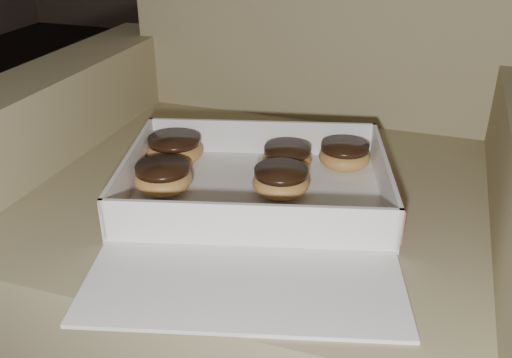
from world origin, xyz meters
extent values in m
plane|color=black|center=(0.00, 0.00, 0.00)|extent=(4.50, 4.50, 0.00)
cube|color=#897E57|center=(0.40, -0.24, 0.21)|extent=(0.71, 0.71, 0.42)
cube|color=#897E57|center=(0.02, -0.24, 0.28)|extent=(0.12, 0.71, 0.55)
cube|color=white|center=(0.40, -0.31, 0.42)|extent=(0.43, 0.37, 0.01)
cube|color=white|center=(0.37, -0.17, 0.45)|extent=(0.36, 0.10, 0.06)
cube|color=white|center=(0.44, -0.44, 0.45)|extent=(0.36, 0.10, 0.06)
cube|color=white|center=(0.22, -0.35, 0.45)|extent=(0.08, 0.27, 0.06)
cube|color=white|center=(0.58, -0.26, 0.45)|extent=(0.08, 0.27, 0.06)
cube|color=#B84A51|center=(0.59, -0.26, 0.45)|extent=(0.07, 0.27, 0.05)
cube|color=white|center=(0.46, -0.52, 0.42)|extent=(0.40, 0.25, 0.01)
ellipsoid|color=#C38544|center=(0.44, -0.30, 0.44)|extent=(0.08, 0.08, 0.04)
cylinder|color=black|center=(0.44, -0.30, 0.46)|extent=(0.08, 0.08, 0.01)
ellipsoid|color=#C38544|center=(0.25, -0.26, 0.45)|extent=(0.09, 0.09, 0.04)
cylinder|color=black|center=(0.25, -0.26, 0.46)|extent=(0.08, 0.08, 0.01)
ellipsoid|color=#C38544|center=(0.43, -0.22, 0.44)|extent=(0.08, 0.08, 0.04)
cylinder|color=black|center=(0.43, -0.22, 0.46)|extent=(0.07, 0.07, 0.01)
ellipsoid|color=#C38544|center=(0.27, -0.35, 0.44)|extent=(0.08, 0.08, 0.04)
cylinder|color=black|center=(0.27, -0.35, 0.46)|extent=(0.08, 0.08, 0.01)
ellipsoid|color=#C38544|center=(0.51, -0.19, 0.44)|extent=(0.08, 0.08, 0.04)
cylinder|color=black|center=(0.51, -0.19, 0.46)|extent=(0.08, 0.08, 0.01)
ellipsoid|color=black|center=(0.46, -0.36, 0.43)|extent=(0.01, 0.01, 0.00)
ellipsoid|color=black|center=(0.46, -0.42, 0.43)|extent=(0.01, 0.01, 0.00)
ellipsoid|color=black|center=(0.52, -0.35, 0.43)|extent=(0.01, 0.01, 0.00)
ellipsoid|color=black|center=(0.32, -0.39, 0.43)|extent=(0.01, 0.01, 0.00)
ellipsoid|color=black|center=(0.46, -0.41, 0.43)|extent=(0.01, 0.01, 0.00)
camera|label=1|loc=(0.64, -1.01, 0.83)|focal=40.00mm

